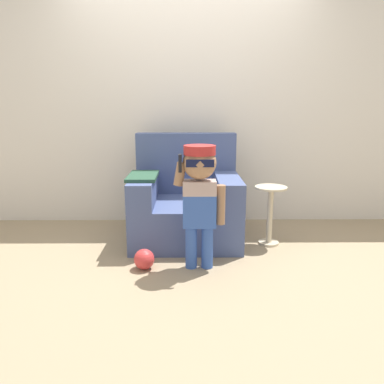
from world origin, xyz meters
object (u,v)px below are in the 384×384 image
at_px(side_table, 270,210).
at_px(toy_ball, 144,259).
at_px(person_child, 200,188).
at_px(armchair, 186,204).

relative_size(side_table, toy_ball, 3.38).
relative_size(person_child, toy_ball, 6.01).
distance_m(armchair, toy_ball, 0.83).
height_order(armchair, person_child, armchair).
bearing_deg(armchair, side_table, -13.27).
bearing_deg(person_child, side_table, 37.90).
height_order(armchair, toy_ball, armchair).
height_order(person_child, toy_ball, person_child).
bearing_deg(side_table, person_child, -142.10).
xyz_separation_m(armchair, toy_ball, (-0.32, -0.72, -0.26)).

